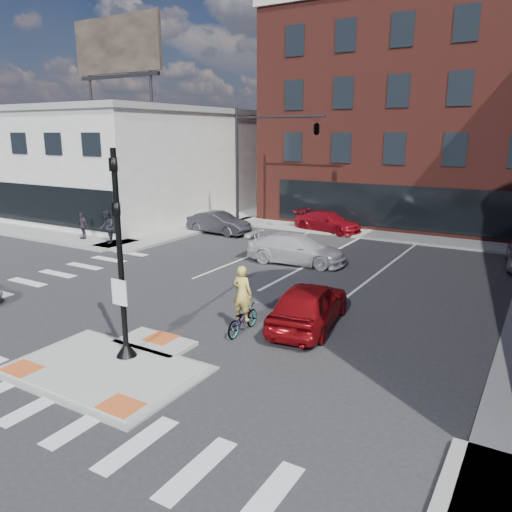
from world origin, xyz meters
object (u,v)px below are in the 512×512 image
Objects in this scene: pedestrian_b at (83,226)px; cyclist at (242,310)px; bg_car_dark at (219,223)px; bg_car_red at (328,222)px; white_pickup at (296,249)px; red_sedan at (309,304)px; pedestrian_a at (107,227)px.

cyclist is at bearing -11.29° from pedestrian_b.
pedestrian_b reaches higher than bg_car_dark.
pedestrian_b is at bearing -26.61° from cyclist.
pedestrian_b reaches higher than bg_car_red.
bg_car_dark is 16.92m from cyclist.
pedestrian_b reaches higher than white_pickup.
red_sedan is at bearing -4.61° from pedestrian_b.
bg_car_red is 2.04× the size of cyclist.
bg_car_dark is at bearing 99.80° from pedestrian_a.
red_sedan is 2.33m from cyclist.
bg_car_red is (-1.87, 8.50, -0.06)m from white_pickup.
cyclist is (2.53, -9.13, 0.04)m from white_pickup.
bg_car_dark is 0.93× the size of bg_car_red.
pedestrian_b is (-13.61, -1.92, 0.23)m from white_pickup.
pedestrian_b is at bearing -25.45° from red_sedan.
red_sedan is 18.65m from pedestrian_b.
bg_car_dark is at bearing -52.46° from red_sedan.
red_sedan is at bearing -131.29° from bg_car_dark.
bg_car_red is 2.40× the size of pedestrian_a.
bg_car_red is at bearing -78.50° from cyclist.
cyclist is 1.41× the size of pedestrian_b.
red_sedan is at bearing 19.45° from pedestrian_a.
bg_car_dark is 1.89× the size of cyclist.
pedestrian_a is 2.31m from pedestrian_b.
bg_car_red is 2.88× the size of pedestrian_b.
red_sedan is at bearing -137.97° from cyclist.
white_pickup is 8.89m from bg_car_dark.
red_sedan reaches higher than white_pickup.
white_pickup is 2.60× the size of pedestrian_a.
cyclist is at bearing 36.51° from red_sedan.
bg_car_dark is 2.68× the size of pedestrian_b.
white_pickup is 8.70m from bg_car_red.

